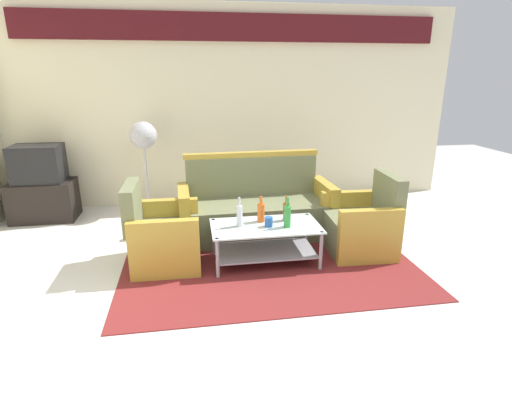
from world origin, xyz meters
TOP-DOWN VIEW (x-y plane):
  - ground_plane at (0.00, 0.00)m, footprint 14.00×14.00m
  - wall_back at (0.00, 3.05)m, footprint 6.52×0.19m
  - rug at (0.04, 0.84)m, footprint 2.95×2.20m
  - couch at (0.04, 1.54)m, footprint 1.82×0.79m
  - armchair_left at (-1.02, 0.92)m, footprint 0.71×0.77m
  - armchair_right at (1.10, 0.90)m, footprint 0.73×0.79m
  - coffee_table at (0.02, 0.78)m, footprint 1.10×0.60m
  - bottle_clear at (-0.25, 0.80)m, footprint 0.06×0.06m
  - bottle_brown at (0.26, 0.89)m, footprint 0.07×0.07m
  - bottle_orange at (-0.01, 0.90)m, footprint 0.07×0.07m
  - bottle_green at (0.22, 0.70)m, footprint 0.07×0.07m
  - cup at (0.04, 0.74)m, footprint 0.08×0.08m
  - tv_stand at (-2.65, 2.55)m, footprint 0.80×0.50m
  - television at (-2.65, 2.55)m, footprint 0.61×0.45m
  - pedestal_fan at (-1.30, 2.60)m, footprint 0.36×0.36m

SIDE VIEW (x-z plane):
  - ground_plane at x=0.00m, z-range 0.00..0.00m
  - rug at x=0.04m, z-range 0.00..0.01m
  - tv_stand at x=-2.65m, z-range 0.00..0.52m
  - coffee_table at x=0.02m, z-range 0.07..0.47m
  - armchair_left at x=-1.02m, z-range -0.14..0.71m
  - armchair_right at x=1.10m, z-range -0.14..0.71m
  - couch at x=0.04m, z-range -0.16..0.80m
  - cup at x=0.04m, z-range 0.41..0.51m
  - bottle_brown at x=0.26m, z-range 0.38..0.65m
  - bottle_orange at x=-0.01m, z-range 0.38..0.65m
  - bottle_clear at x=-0.25m, z-range 0.37..0.68m
  - bottle_green at x=0.22m, z-range 0.37..0.68m
  - television at x=-2.65m, z-range 0.52..1.00m
  - pedestal_fan at x=-1.30m, z-range 0.38..1.65m
  - wall_back at x=0.00m, z-range 0.08..2.88m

